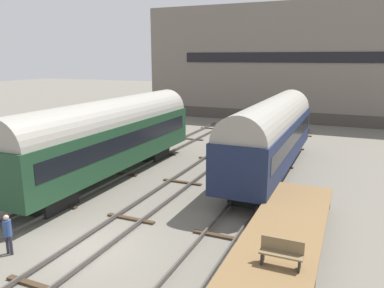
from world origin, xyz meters
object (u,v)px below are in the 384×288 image
bench (282,252)px  person_worker (8,231)px  train_car_navy (271,132)px  train_car_green (110,135)px

bench → person_worker: bench is taller
train_car_navy → bench: size_ratio=11.54×
train_car_green → person_worker: 10.16m
train_car_navy → person_worker: 16.65m
train_car_navy → bench: (3.12, -13.19, -1.31)m
bench → person_worker: 10.61m
bench → train_car_green: bearing=146.8°
train_car_navy → person_worker: (-7.35, -14.82, -1.87)m
train_car_green → person_worker: (1.99, -9.78, -1.91)m
train_car_green → bench: train_car_green is taller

